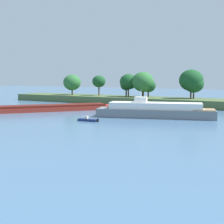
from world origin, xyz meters
TOP-DOWN VIEW (x-y plane):
  - treeline_island at (-18.30, 75.25)m, footprint 72.13×11.47m
  - cargo_barge at (-25.50, 45.87)m, footprint 27.43×31.10m
  - white_riverboat at (2.55, 47.89)m, footprint 24.03×11.69m
  - fishing_skiff at (-6.37, 36.77)m, footprint 4.18×1.46m

SIDE VIEW (x-z plane):
  - fishing_skiff at x=-6.37m, z-range -0.22..0.71m
  - cargo_barge at x=-25.50m, z-range -1.96..3.61m
  - white_riverboat at x=2.55m, z-range -1.35..4.21m
  - treeline_island at x=-18.30m, z-range -1.76..8.53m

